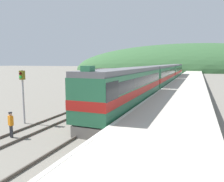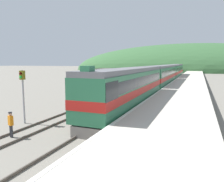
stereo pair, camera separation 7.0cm
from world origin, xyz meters
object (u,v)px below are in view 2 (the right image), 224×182
Objects in this scene: carriage_third at (175,71)px; siding_train at (153,74)px; carriage_second at (163,76)px; signal_post_siding at (23,86)px; track_worker at (11,123)px; express_train_lead_car at (130,87)px.

carriage_third is 0.68× the size of siding_train.
carriage_second is at bearing -71.65° from siding_train.
signal_post_siding reaches higher than track_worker.
express_train_lead_car is at bearing -90.00° from carriage_second.
signal_post_siding is at bearing -96.98° from carriage_third.
carriage_third is (0.00, 44.02, -0.01)m from express_train_lead_car.
carriage_second is 32.75m from track_worker.
express_train_lead_car reaches higher than track_worker.
siding_train is (-4.49, -8.93, -0.54)m from carriage_third.
express_train_lead_car is 11.37× the size of track_worker.
express_train_lead_car is 44.02m from carriage_third.
express_train_lead_car is 10.18m from signal_post_siding.
track_worker is (1.65, -2.90, -2.10)m from signal_post_siding.
express_train_lead_car is at bearing 51.25° from signal_post_siding.
siding_train is (-4.49, 35.09, -0.55)m from express_train_lead_car.
carriage_second is 22.46m from carriage_third.
carriage_third is 12.70× the size of track_worker.
carriage_second is (0.00, 21.56, -0.01)m from express_train_lead_car.
carriage_second is 12.70× the size of track_worker.
carriage_second reaches higher than track_worker.
signal_post_siding reaches higher than siding_train.
carriage_third is 52.34m from signal_post_siding.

